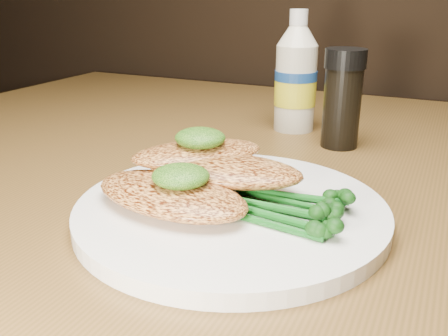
% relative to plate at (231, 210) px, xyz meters
% --- Properties ---
extents(plate, '(0.26, 0.26, 0.01)m').
position_rel_plate_xyz_m(plate, '(0.00, 0.00, 0.00)').
color(plate, white).
rests_on(plate, dining_table).
extents(chicken_front, '(0.15, 0.10, 0.02)m').
position_rel_plate_xyz_m(chicken_front, '(-0.04, -0.03, 0.02)').
color(chicken_front, '#E49748').
rests_on(chicken_front, plate).
extents(chicken_mid, '(0.15, 0.09, 0.02)m').
position_rel_plate_xyz_m(chicken_mid, '(-0.02, 0.02, 0.03)').
color(chicken_mid, '#E49748').
rests_on(chicken_mid, plate).
extents(chicken_back, '(0.13, 0.13, 0.02)m').
position_rel_plate_xyz_m(chicken_back, '(-0.05, 0.04, 0.03)').
color(chicken_back, '#E49748').
rests_on(chicken_back, plate).
extents(pesto_front, '(0.06, 0.06, 0.02)m').
position_rel_plate_xyz_m(pesto_front, '(-0.03, -0.03, 0.04)').
color(pesto_front, black).
rests_on(pesto_front, chicken_front).
extents(pesto_back, '(0.05, 0.05, 0.02)m').
position_rel_plate_xyz_m(pesto_back, '(-0.05, 0.04, 0.05)').
color(pesto_back, black).
rests_on(pesto_back, chicken_back).
extents(broccolini_bundle, '(0.13, 0.10, 0.02)m').
position_rel_plate_xyz_m(broccolini_bundle, '(0.04, -0.00, 0.02)').
color(broccolini_bundle, '#125617').
rests_on(broccolini_bundle, plate).
extents(mayo_bottle, '(0.06, 0.06, 0.16)m').
position_rel_plate_xyz_m(mayo_bottle, '(-0.04, 0.29, 0.07)').
color(mayo_bottle, beige).
rests_on(mayo_bottle, dining_table).
extents(pepper_grinder, '(0.05, 0.05, 0.12)m').
position_rel_plate_xyz_m(pepper_grinder, '(0.04, 0.24, 0.05)').
color(pepper_grinder, black).
rests_on(pepper_grinder, dining_table).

